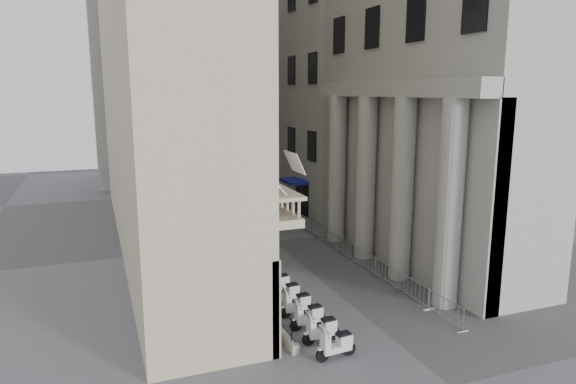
% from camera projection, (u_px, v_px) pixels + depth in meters
% --- Properties ---
extents(far_building, '(22.00, 10.00, 30.00)m').
position_uv_depth(far_building, '(191.00, 50.00, 59.24)').
color(far_building, beige).
rests_on(far_building, ground).
extents(iron_fence, '(0.30, 28.00, 1.40)m').
position_uv_depth(iron_fence, '(216.00, 253.00, 33.09)').
color(iron_fence, black).
rests_on(iron_fence, ground).
extents(blue_awning, '(1.60, 3.00, 3.00)m').
position_uv_depth(blue_awning, '(293.00, 215.00, 43.37)').
color(blue_awning, navy).
rests_on(blue_awning, ground).
extents(flag, '(1.00, 1.40, 8.20)m').
position_uv_depth(flag, '(294.00, 343.00, 21.27)').
color(flag, '#9E0C11').
rests_on(flag, ground).
extents(scooter_0, '(1.44, 0.68, 1.50)m').
position_uv_depth(scooter_0, '(336.00, 358.00, 20.03)').
color(scooter_0, silver).
rests_on(scooter_0, ground).
extents(scooter_1, '(1.44, 0.68, 1.50)m').
position_uv_depth(scooter_1, '(322.00, 342.00, 21.30)').
color(scooter_1, silver).
rests_on(scooter_1, ground).
extents(scooter_2, '(1.44, 0.68, 1.50)m').
position_uv_depth(scooter_2, '(309.00, 328.00, 22.57)').
color(scooter_2, silver).
rests_on(scooter_2, ground).
extents(scooter_3, '(1.44, 0.68, 1.50)m').
position_uv_depth(scooter_3, '(297.00, 316.00, 23.85)').
color(scooter_3, silver).
rests_on(scooter_3, ground).
extents(scooter_4, '(1.44, 0.68, 1.50)m').
position_uv_depth(scooter_4, '(286.00, 304.00, 25.12)').
color(scooter_4, silver).
rests_on(scooter_4, ground).
extents(scooter_5, '(1.44, 0.68, 1.50)m').
position_uv_depth(scooter_5, '(277.00, 294.00, 26.39)').
color(scooter_5, silver).
rests_on(scooter_5, ground).
extents(scooter_6, '(1.44, 0.68, 1.50)m').
position_uv_depth(scooter_6, '(268.00, 285.00, 27.66)').
color(scooter_6, silver).
rests_on(scooter_6, ground).
extents(scooter_7, '(1.44, 0.68, 1.50)m').
position_uv_depth(scooter_7, '(261.00, 276.00, 28.93)').
color(scooter_7, silver).
rests_on(scooter_7, ground).
extents(scooter_8, '(1.44, 0.68, 1.50)m').
position_uv_depth(scooter_8, '(253.00, 268.00, 30.21)').
color(scooter_8, silver).
rests_on(scooter_8, ground).
extents(scooter_9, '(1.44, 0.68, 1.50)m').
position_uv_depth(scooter_9, '(247.00, 261.00, 31.48)').
color(scooter_9, silver).
rests_on(scooter_9, ground).
extents(scooter_10, '(1.44, 0.68, 1.50)m').
position_uv_depth(scooter_10, '(241.00, 255.00, 32.75)').
color(scooter_10, silver).
rests_on(scooter_10, ground).
extents(scooter_11, '(1.44, 0.68, 1.50)m').
position_uv_depth(scooter_11, '(235.00, 249.00, 34.02)').
color(scooter_11, silver).
rests_on(scooter_11, ground).
extents(scooter_12, '(1.44, 0.68, 1.50)m').
position_uv_depth(scooter_12, '(230.00, 243.00, 35.29)').
color(scooter_12, silver).
rests_on(scooter_12, ground).
extents(scooter_13, '(1.44, 0.68, 1.50)m').
position_uv_depth(scooter_13, '(225.00, 238.00, 36.57)').
color(scooter_13, silver).
rests_on(scooter_13, ground).
extents(scooter_14, '(1.44, 0.68, 1.50)m').
position_uv_depth(scooter_14, '(221.00, 233.00, 37.84)').
color(scooter_14, silver).
rests_on(scooter_14, ground).
extents(scooter_15, '(1.44, 0.68, 1.50)m').
position_uv_depth(scooter_15, '(216.00, 228.00, 39.11)').
color(scooter_15, silver).
rests_on(scooter_15, ground).
extents(barrier_0, '(0.60, 2.40, 1.10)m').
position_uv_depth(barrier_0, '(445.00, 321.00, 23.29)').
color(barrier_0, '#A0A2A7').
rests_on(barrier_0, ground).
extents(barrier_1, '(0.60, 2.40, 1.10)m').
position_uv_depth(barrier_1, '(413.00, 300.00, 25.58)').
color(barrier_1, '#A0A2A7').
rests_on(barrier_1, ground).
extents(barrier_2, '(0.60, 2.40, 1.10)m').
position_uv_depth(barrier_2, '(387.00, 283.00, 27.88)').
color(barrier_2, '#A0A2A7').
rests_on(barrier_2, ground).
extents(barrier_3, '(0.60, 2.40, 1.10)m').
position_uv_depth(barrier_3, '(364.00, 269.00, 30.17)').
color(barrier_3, '#A0A2A7').
rests_on(barrier_3, ground).
extents(barrier_4, '(0.60, 2.40, 1.10)m').
position_uv_depth(barrier_4, '(345.00, 256.00, 32.47)').
color(barrier_4, '#A0A2A7').
rests_on(barrier_4, ground).
extents(barrier_5, '(0.60, 2.40, 1.10)m').
position_uv_depth(barrier_5, '(328.00, 245.00, 34.76)').
color(barrier_5, '#A0A2A7').
rests_on(barrier_5, ground).
extents(barrier_6, '(0.60, 2.40, 1.10)m').
position_uv_depth(barrier_6, '(313.00, 236.00, 37.06)').
color(barrier_6, '#A0A2A7').
rests_on(barrier_6, ground).
extents(barrier_7, '(0.60, 2.40, 1.10)m').
position_uv_depth(barrier_7, '(300.00, 227.00, 39.35)').
color(barrier_7, '#A0A2A7').
rests_on(barrier_7, ground).
extents(barrier_8, '(0.60, 2.40, 1.10)m').
position_uv_depth(barrier_8, '(289.00, 220.00, 41.65)').
color(barrier_8, '#A0A2A7').
rests_on(barrier_8, ground).
extents(barrier_9, '(0.60, 2.40, 1.10)m').
position_uv_depth(barrier_9, '(278.00, 213.00, 43.94)').
color(barrier_9, '#A0A2A7').
rests_on(barrier_9, ground).
extents(security_tent, '(3.54, 3.54, 2.88)m').
position_uv_depth(security_tent, '(219.00, 196.00, 39.03)').
color(security_tent, silver).
rests_on(security_tent, ground).
extents(street_lamp, '(2.66, 0.80, 8.31)m').
position_uv_depth(street_lamp, '(223.00, 179.00, 31.69)').
color(street_lamp, gray).
rests_on(street_lamp, ground).
extents(info_kiosk, '(0.42, 0.90, 1.83)m').
position_uv_depth(info_kiosk, '(222.00, 229.00, 35.48)').
color(info_kiosk, black).
rests_on(info_kiosk, ground).
extents(pedestrian_a, '(0.78, 0.64, 1.86)m').
position_uv_depth(pedestrian_a, '(228.00, 206.00, 42.39)').
color(pedestrian_a, black).
rests_on(pedestrian_a, ground).
extents(pedestrian_b, '(0.98, 0.90, 1.61)m').
position_uv_depth(pedestrian_b, '(256.00, 192.00, 49.15)').
color(pedestrian_b, black).
rests_on(pedestrian_b, ground).
extents(pedestrian_c, '(0.89, 0.67, 1.65)m').
position_uv_depth(pedestrian_c, '(254.00, 203.00, 43.92)').
color(pedestrian_c, black).
rests_on(pedestrian_c, ground).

